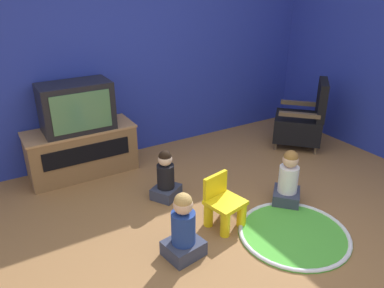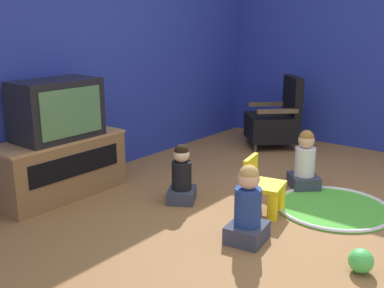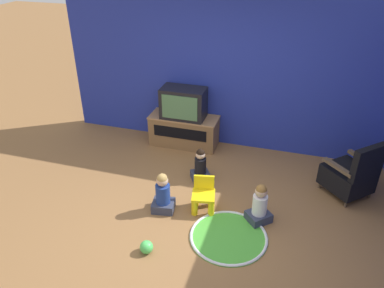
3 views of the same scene
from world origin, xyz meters
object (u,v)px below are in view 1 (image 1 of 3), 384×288
(child_watching_left, at_px, (288,181))
(child_watching_center, at_px, (166,178))
(tv_cabinet, at_px, (82,150))
(television, at_px, (76,107))
(black_armchair, at_px, (302,122))
(yellow_kid_chair, at_px, (224,206))
(child_watching_right, at_px, (183,229))

(child_watching_left, distance_m, child_watching_center, 1.25)
(tv_cabinet, distance_m, child_watching_center, 1.15)
(television, distance_m, black_armchair, 2.91)
(television, xyz_separation_m, yellow_kid_chair, (0.82, -1.67, -0.62))
(black_armchair, xyz_separation_m, child_watching_right, (-2.48, -1.12, -0.09))
(television, bearing_deg, child_watching_right, -80.88)
(black_armchair, height_order, child_watching_center, black_armchair)
(black_armchair, xyz_separation_m, child_watching_left, (-1.17, -0.96, -0.09))
(child_watching_left, bearing_deg, black_armchair, -3.94)
(television, height_order, yellow_kid_chair, television)
(tv_cabinet, bearing_deg, child_watching_center, -59.37)
(television, distance_m, child_watching_left, 2.40)
(yellow_kid_chair, bearing_deg, black_armchair, 13.76)
(television, height_order, child_watching_left, television)
(television, bearing_deg, child_watching_center, -58.94)
(child_watching_left, relative_size, child_watching_center, 1.09)
(tv_cabinet, bearing_deg, black_armchair, -15.02)
(yellow_kid_chair, bearing_deg, child_watching_left, -13.79)
(tv_cabinet, bearing_deg, child_watching_right, -80.96)
(child_watching_right, bearing_deg, television, 90.02)
(black_armchair, relative_size, child_watching_right, 1.54)
(tv_cabinet, xyz_separation_m, child_watching_left, (1.60, -1.71, -0.04))
(black_armchair, relative_size, yellow_kid_chair, 1.90)
(yellow_kid_chair, xyz_separation_m, child_watching_center, (-0.24, 0.70, 0.03))
(child_watching_center, bearing_deg, child_watching_right, -139.16)
(tv_cabinet, relative_size, black_armchair, 1.33)
(tv_cabinet, height_order, child_watching_left, child_watching_left)
(yellow_kid_chair, distance_m, child_watching_center, 0.74)
(yellow_kid_chair, height_order, child_watching_left, child_watching_left)
(yellow_kid_chair, distance_m, child_watching_left, 0.78)
(tv_cabinet, relative_size, child_watching_center, 2.27)
(child_watching_left, height_order, child_watching_center, child_watching_left)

